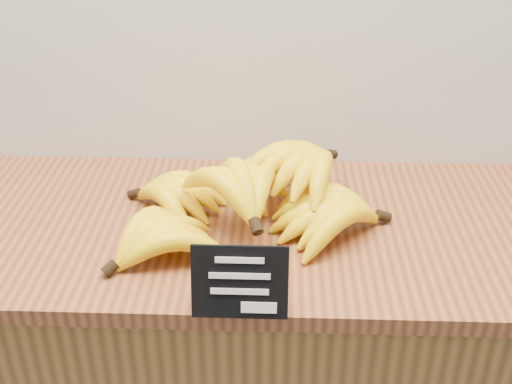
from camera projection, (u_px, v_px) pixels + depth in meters
The scene contains 3 objects.
counter_top at pixel (257, 227), 1.21m from camera, with size 1.34×0.54×0.03m, color brown.
chalkboard_sign at pixel (240, 283), 0.94m from camera, with size 0.14×0.01×0.12m, color black.
banana_pile at pixel (249, 198), 1.16m from camera, with size 0.52×0.39×0.13m.
Camera 1 is at (-0.11, 1.74, 1.57)m, focal length 45.00 mm.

